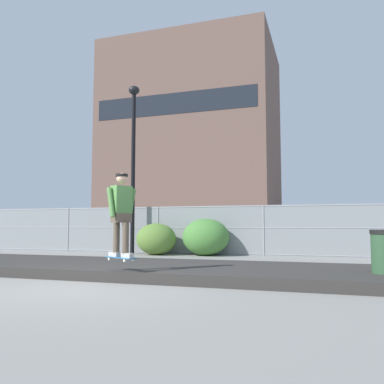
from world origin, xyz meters
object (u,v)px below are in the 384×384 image
Objects in this scene: skater at (121,209)px; street_lamp at (133,148)px; shrub_center at (206,237)px; parked_car_near at (126,231)px; shrub_left at (156,239)px; skateboard at (121,258)px.

skater is 8.38m from street_lamp.
street_lamp reaches higher than shrub_center.
parked_car_near is (-2.01, 3.37, -3.34)m from street_lamp.
shrub_left is 1.89m from shrub_center.
parked_car_near reaches higher than skateboard.
skateboard is at bearing -63.09° from parked_car_near.
skater is 11.83m from parked_car_near.
skateboard is 0.49× the size of skater.
skateboard is 0.46× the size of shrub_center.
shrub_center is at bearing -33.97° from parked_car_near.
shrub_left is at bearing -11.79° from street_lamp.
skater is at bearing 63.43° from skateboard.
skater is (0.00, 0.00, 0.94)m from skateboard.
skater reaches higher than shrub_left.
shrub_center reaches higher than shrub_left.
shrub_center is (-0.36, 7.18, -0.75)m from skater.
skater is 7.33m from shrub_left.
street_lamp reaches higher than skater.
street_lamp is 4.60m from shrub_center.
shrub_left is at bearing 107.83° from skater.
skater is at bearing -72.17° from shrub_left.
parked_car_near is 4.77m from shrub_left.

